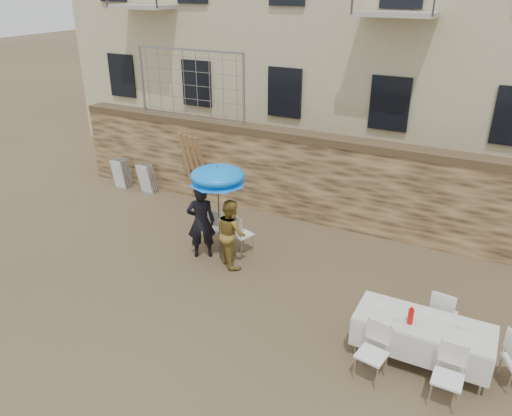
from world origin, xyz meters
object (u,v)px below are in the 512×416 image
at_px(woman_dress, 231,233).
at_px(chair_stack_left, 125,171).
at_px(man_suit, 201,222).
at_px(table_chair_front_left, 372,353).
at_px(umbrella, 218,178).
at_px(soda_bottle, 411,316).
at_px(banquet_table, 424,324).
at_px(couple_chair_right, 242,233).
at_px(couple_chair_left, 215,226).
at_px(table_chair_back, 443,313).
at_px(chair_stack_right, 149,176).
at_px(table_chair_front_right, 448,378).

height_order(woman_dress, chair_stack_left, woman_dress).
xyz_separation_m(man_suit, table_chair_front_left, (4.36, -2.00, -0.36)).
distance_m(umbrella, soda_bottle, 4.72).
height_order(man_suit, banquet_table, man_suit).
bearing_deg(couple_chair_right, umbrella, 75.44).
xyz_separation_m(couple_chair_right, banquet_table, (4.26, -1.80, 0.25)).
distance_m(couple_chair_left, soda_bottle, 5.16).
distance_m(man_suit, table_chair_front_left, 4.81).
distance_m(table_chair_back, chair_stack_right, 9.03).
bearing_deg(couple_chair_right, soda_bottle, 173.54).
relative_size(soda_bottle, table_chair_back, 0.27).
xyz_separation_m(couple_chair_left, banquet_table, (4.96, -1.80, 0.25)).
xyz_separation_m(couple_chair_left, table_chair_front_right, (5.46, -2.55, 0.00)).
bearing_deg(woman_dress, couple_chair_right, -47.62).
height_order(man_suit, soda_bottle, man_suit).
relative_size(woman_dress, table_chair_front_right, 1.57).
xyz_separation_m(banquet_table, table_chair_back, (0.20, 0.80, -0.25)).
bearing_deg(woman_dress, table_chair_front_right, -165.77).
distance_m(banquet_table, table_chair_front_right, 0.94).
xyz_separation_m(woman_dress, umbrella, (-0.35, 0.10, 1.14)).
bearing_deg(couple_chair_left, table_chair_front_right, 144.74).
xyz_separation_m(man_suit, woman_dress, (0.75, 0.00, -0.09)).
bearing_deg(chair_stack_right, woman_dress, -30.59).
xyz_separation_m(soda_bottle, chair_stack_left, (-9.06, 3.85, -0.45)).
bearing_deg(soda_bottle, table_chair_back, 67.17).
bearing_deg(table_chair_front_right, couple_chair_right, 152.89).
distance_m(banquet_table, soda_bottle, 0.30).
bearing_deg(woman_dress, umbrella, 21.24).
distance_m(man_suit, table_chair_front_right, 5.83).
distance_m(woman_dress, soda_bottle, 4.25).
height_order(couple_chair_right, chair_stack_right, couple_chair_right).
relative_size(umbrella, chair_stack_right, 2.18).
relative_size(woman_dress, soda_bottle, 5.80).
relative_size(couple_chair_left, chair_stack_right, 1.04).
bearing_deg(couple_chair_right, chair_stack_right, -5.76).
bearing_deg(table_chair_back, couple_chair_left, -5.13).
xyz_separation_m(man_suit, banquet_table, (4.96, -1.25, -0.11)).
relative_size(couple_chair_left, table_chair_front_left, 1.00).
bearing_deg(couple_chair_left, woman_dress, 133.48).
xyz_separation_m(woman_dress, chair_stack_right, (-4.14, 2.45, -0.29)).
relative_size(banquet_table, table_chair_front_left, 2.19).
relative_size(man_suit, banquet_table, 0.80).
relative_size(couple_chair_right, banquet_table, 0.46).
relative_size(man_suit, soda_bottle, 6.48).
relative_size(soda_bottle, table_chair_front_left, 0.27).
relative_size(woman_dress, table_chair_front_left, 1.57).
bearing_deg(man_suit, couple_chair_left, -123.39).
distance_m(umbrella, chair_stack_right, 4.69).
xyz_separation_m(man_suit, chair_stack_left, (-4.29, 2.45, -0.38)).
bearing_deg(couple_chair_left, table_chair_back, 158.81).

